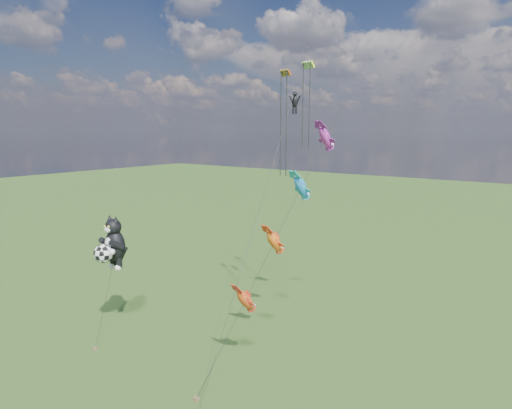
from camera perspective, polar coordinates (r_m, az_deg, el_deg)
The scene contains 4 objects.
ground at distance 34.95m, azimuth -19.10°, elevation -21.21°, with size 300.00×300.00×0.00m, color #1A3A0E.
cat_kite_rig at distance 38.18m, azimuth -18.71°, elevation -5.07°, with size 2.20×4.04×10.71m.
fish_windsock_rig at distance 32.59m, azimuth 4.23°, elevation -1.40°, with size 3.08×15.73×20.34m.
parafoil_rig at distance 36.72m, azimuth 5.04°, elevation 13.09°, with size 3.22×17.35×25.07m.
Camera 1 is at (25.27, -16.44, 17.69)m, focal length 30.00 mm.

